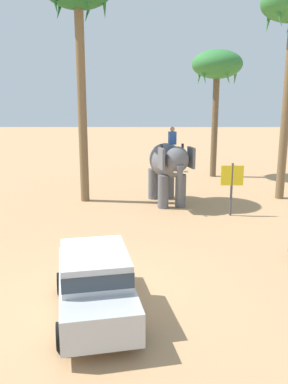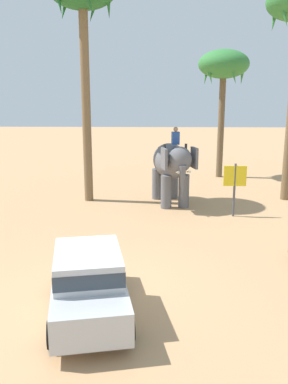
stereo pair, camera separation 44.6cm
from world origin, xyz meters
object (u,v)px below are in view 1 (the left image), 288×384
at_px(signboard_yellow, 233,179).
at_px(car_sedan_foreground, 96,280).
at_px(elephant_with_mahout, 169,165).
at_px(palm_tree_near_hut, 218,68).
at_px(palm_tree_left_of_road, 79,0).

bearing_deg(signboard_yellow, car_sedan_foreground, -120.79).
bearing_deg(elephant_with_mahout, car_sedan_foreground, -102.66).
height_order(elephant_with_mahout, palm_tree_near_hut, palm_tree_near_hut).
bearing_deg(car_sedan_foreground, elephant_with_mahout, 77.34).
bearing_deg(palm_tree_near_hut, elephant_with_mahout, -115.86).
bearing_deg(elephant_with_mahout, signboard_yellow, -36.86).
relative_size(car_sedan_foreground, signboard_yellow, 1.81).
xyz_separation_m(car_sedan_foreground, palm_tree_near_hut, (5.83, 17.73, 6.06)).
xyz_separation_m(car_sedan_foreground, elephant_with_mahout, (2.39, 10.63, 1.06)).
distance_m(palm_tree_near_hut, palm_tree_left_of_road, 10.38).
bearing_deg(signboard_yellow, palm_tree_left_of_road, 159.10).
bearing_deg(palm_tree_near_hut, car_sedan_foreground, -108.20).
distance_m(car_sedan_foreground, signboard_yellow, 10.02).
bearing_deg(palm_tree_left_of_road, elephant_with_mahout, -8.25).
distance_m(car_sedan_foreground, palm_tree_near_hut, 19.62).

